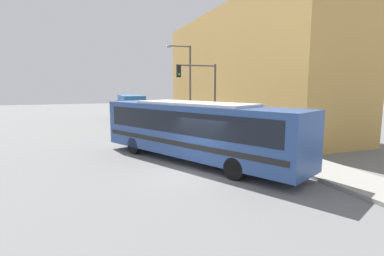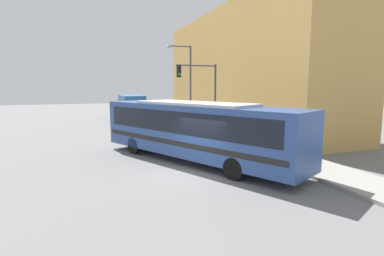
{
  "view_description": "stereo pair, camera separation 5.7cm",
  "coord_description": "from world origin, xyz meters",
  "px_view_note": "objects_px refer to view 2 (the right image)",
  "views": [
    {
      "loc": [
        -4.74,
        -12.43,
        3.99
      ],
      "look_at": [
        1.79,
        5.09,
        1.36
      ],
      "focal_mm": 28.0,
      "sensor_mm": 36.0,
      "label": 1
    },
    {
      "loc": [
        -4.69,
        -12.45,
        3.99
      ],
      "look_at": [
        1.79,
        5.09,
        1.36
      ],
      "focal_mm": 28.0,
      "sensor_mm": 36.0,
      "label": 2
    }
  ],
  "objects_px": {
    "delivery_truck": "(130,107)",
    "street_lamp": "(188,79)",
    "traffic_light_pole": "(202,87)",
    "city_bus": "(194,128)",
    "fire_hydrant": "(237,138)",
    "pedestrian_near_corner": "(198,115)",
    "parking_meter": "(209,123)"
  },
  "relations": [
    {
      "from": "delivery_truck",
      "to": "street_lamp",
      "type": "xyz_separation_m",
      "value": [
        4.39,
        -7.76,
        3.05
      ]
    },
    {
      "from": "traffic_light_pole",
      "to": "street_lamp",
      "type": "height_order",
      "value": "street_lamp"
    },
    {
      "from": "city_bus",
      "to": "traffic_light_pole",
      "type": "height_order",
      "value": "traffic_light_pole"
    },
    {
      "from": "delivery_truck",
      "to": "street_lamp",
      "type": "height_order",
      "value": "street_lamp"
    },
    {
      "from": "fire_hydrant",
      "to": "traffic_light_pole",
      "type": "bearing_deg",
      "value": 103.69
    },
    {
      "from": "traffic_light_pole",
      "to": "street_lamp",
      "type": "relative_size",
      "value": 0.72
    },
    {
      "from": "fire_hydrant",
      "to": "street_lamp",
      "type": "relative_size",
      "value": 0.09
    },
    {
      "from": "fire_hydrant",
      "to": "traffic_light_pole",
      "type": "height_order",
      "value": "traffic_light_pole"
    },
    {
      "from": "delivery_truck",
      "to": "pedestrian_near_corner",
      "type": "xyz_separation_m",
      "value": [
        5.73,
        -7.14,
        -0.55
      ]
    },
    {
      "from": "traffic_light_pole",
      "to": "city_bus",
      "type": "bearing_deg",
      "value": -115.44
    },
    {
      "from": "delivery_truck",
      "to": "fire_hydrant",
      "type": "relative_size",
      "value": 12.07
    },
    {
      "from": "parking_meter",
      "to": "street_lamp",
      "type": "distance_m",
      "value": 6.32
    },
    {
      "from": "city_bus",
      "to": "fire_hydrant",
      "type": "relative_size",
      "value": 17.71
    },
    {
      "from": "parking_meter",
      "to": "fire_hydrant",
      "type": "bearing_deg",
      "value": -90.0
    },
    {
      "from": "city_bus",
      "to": "pedestrian_near_corner",
      "type": "distance_m",
      "value": 14.79
    },
    {
      "from": "delivery_truck",
      "to": "parking_meter",
      "type": "relative_size",
      "value": 6.9
    },
    {
      "from": "delivery_truck",
      "to": "fire_hydrant",
      "type": "bearing_deg",
      "value": -75.83
    },
    {
      "from": "city_bus",
      "to": "parking_meter",
      "type": "height_order",
      "value": "city_bus"
    },
    {
      "from": "parking_meter",
      "to": "city_bus",
      "type": "bearing_deg",
      "value": -118.58
    },
    {
      "from": "pedestrian_near_corner",
      "to": "city_bus",
      "type": "bearing_deg",
      "value": -112.25
    },
    {
      "from": "delivery_truck",
      "to": "pedestrian_near_corner",
      "type": "distance_m",
      "value": 9.17
    },
    {
      "from": "traffic_light_pole",
      "to": "pedestrian_near_corner",
      "type": "bearing_deg",
      "value": 71.33
    },
    {
      "from": "city_bus",
      "to": "street_lamp",
      "type": "distance_m",
      "value": 14.01
    },
    {
      "from": "delivery_truck",
      "to": "street_lamp",
      "type": "distance_m",
      "value": 9.42
    },
    {
      "from": "delivery_truck",
      "to": "pedestrian_near_corner",
      "type": "bearing_deg",
      "value": -51.24
    },
    {
      "from": "street_lamp",
      "to": "fire_hydrant",
      "type": "bearing_deg",
      "value": -89.67
    },
    {
      "from": "street_lamp",
      "to": "city_bus",
      "type": "bearing_deg",
      "value": -108.05
    },
    {
      "from": "delivery_truck",
      "to": "traffic_light_pole",
      "type": "bearing_deg",
      "value": -75.69
    },
    {
      "from": "fire_hydrant",
      "to": "pedestrian_near_corner",
      "type": "xyz_separation_m",
      "value": [
        1.28,
        10.47,
        0.55
      ]
    },
    {
      "from": "delivery_truck",
      "to": "traffic_light_pole",
      "type": "height_order",
      "value": "traffic_light_pole"
    },
    {
      "from": "traffic_light_pole",
      "to": "parking_meter",
      "type": "height_order",
      "value": "traffic_light_pole"
    },
    {
      "from": "parking_meter",
      "to": "street_lamp",
      "type": "relative_size",
      "value": 0.16
    }
  ]
}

